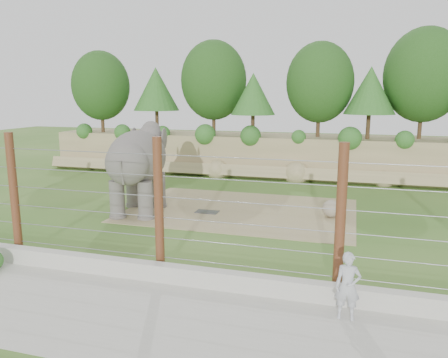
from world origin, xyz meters
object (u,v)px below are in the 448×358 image
(elephant, at_px, (138,170))
(zookeeper, at_px, (348,286))
(barrier_fence, at_px, (159,207))
(stone_ball, at_px, (331,209))

(elephant, distance_m, zookeeper, 11.51)
(barrier_fence, bearing_deg, stone_ball, 59.17)
(barrier_fence, bearing_deg, zookeeper, -12.73)
(stone_ball, distance_m, barrier_fence, 8.84)
(elephant, xyz_separation_m, zookeeper, (9.00, -7.09, -1.09))
(elephant, relative_size, zookeeper, 2.94)
(stone_ball, distance_m, zookeeper, 8.70)
(elephant, bearing_deg, barrier_fence, -66.80)
(stone_ball, height_order, barrier_fence, barrier_fence)
(barrier_fence, relative_size, zookeeper, 12.68)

